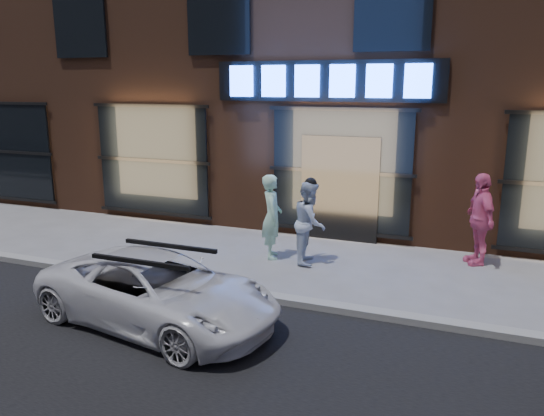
{
  "coord_description": "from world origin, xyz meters",
  "views": [
    {
      "loc": [
        2.83,
        -7.71,
        3.56
      ],
      "look_at": [
        -0.76,
        1.6,
        1.2
      ],
      "focal_mm": 35.0,
      "sensor_mm": 36.0,
      "label": 1
    }
  ],
  "objects_px": {
    "passerby": "(480,219)",
    "white_suv": "(158,291)",
    "man_cap": "(310,222)",
    "man_bowtie": "(272,217)"
  },
  "relations": [
    {
      "from": "man_bowtie",
      "to": "white_suv",
      "type": "bearing_deg",
      "value": 148.46
    },
    {
      "from": "white_suv",
      "to": "passerby",
      "type": "bearing_deg",
      "value": -33.57
    },
    {
      "from": "passerby",
      "to": "white_suv",
      "type": "relative_size",
      "value": 0.48
    },
    {
      "from": "man_cap",
      "to": "passerby",
      "type": "relative_size",
      "value": 0.9
    },
    {
      "from": "man_bowtie",
      "to": "white_suv",
      "type": "height_order",
      "value": "man_bowtie"
    },
    {
      "from": "man_cap",
      "to": "white_suv",
      "type": "height_order",
      "value": "man_cap"
    },
    {
      "from": "man_bowtie",
      "to": "passerby",
      "type": "distance_m",
      "value": 4.15
    },
    {
      "from": "man_bowtie",
      "to": "passerby",
      "type": "xyz_separation_m",
      "value": [
        4.0,
        1.13,
        0.05
      ]
    },
    {
      "from": "man_bowtie",
      "to": "man_cap",
      "type": "relative_size",
      "value": 1.05
    },
    {
      "from": "passerby",
      "to": "white_suv",
      "type": "xyz_separation_m",
      "value": [
        -4.45,
        -4.69,
        -0.39
      ]
    }
  ]
}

